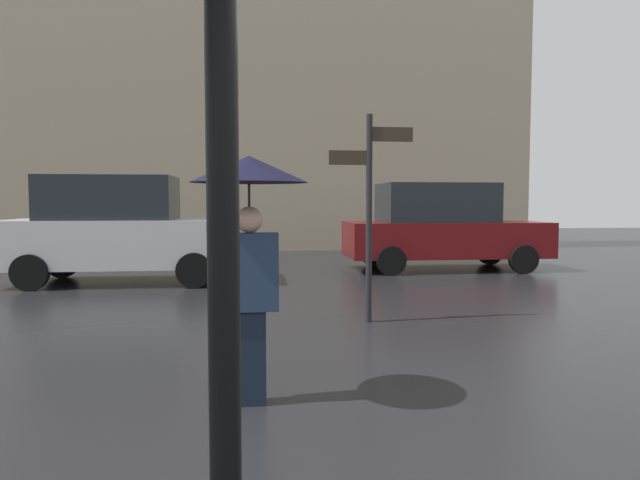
# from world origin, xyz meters

# --- Properties ---
(pedestrian_with_umbrella) EXTENTS (0.89, 0.89, 1.90)m
(pedestrian_with_umbrella) POSITION_xyz_m (-0.38, 2.26, 1.47)
(pedestrian_with_umbrella) COLOR black
(pedestrian_with_umbrella) RESTS_ON ground
(parked_car_left) EXTENTS (4.34, 1.92, 2.04)m
(parked_car_left) POSITION_xyz_m (-2.91, 9.29, 1.02)
(parked_car_left) COLOR silver
(parked_car_left) RESTS_ON ground
(parked_car_right) EXTENTS (4.49, 2.00, 1.96)m
(parked_car_right) POSITION_xyz_m (3.90, 10.68, 0.98)
(parked_car_right) COLOR #590C0F
(parked_car_right) RESTS_ON ground
(street_signpost) EXTENTS (1.08, 0.08, 2.66)m
(street_signpost) POSITION_xyz_m (1.12, 5.16, 1.62)
(street_signpost) COLOR black
(street_signpost) RESTS_ON ground
(building_block) EXTENTS (17.27, 2.07, 12.67)m
(building_block) POSITION_xyz_m (0.00, 17.14, 6.33)
(building_block) COLOR gray
(building_block) RESTS_ON ground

